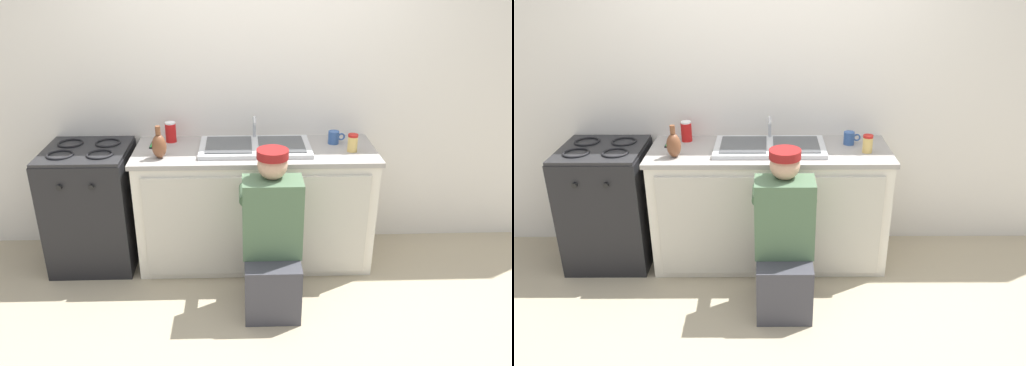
# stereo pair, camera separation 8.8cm
# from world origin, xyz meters

# --- Properties ---
(ground_plane) EXTENTS (12.00, 12.00, 0.00)m
(ground_plane) POSITION_xyz_m (0.00, 0.00, 0.00)
(ground_plane) COLOR tan
(back_wall) EXTENTS (6.00, 0.10, 2.50)m
(back_wall) POSITION_xyz_m (0.00, 0.65, 1.25)
(back_wall) COLOR silver
(back_wall) RESTS_ON ground_plane
(counter_cabinet) EXTENTS (1.71, 0.62, 0.87)m
(counter_cabinet) POSITION_xyz_m (0.00, 0.29, 0.44)
(counter_cabinet) COLOR silver
(counter_cabinet) RESTS_ON ground_plane
(countertop) EXTENTS (1.75, 0.62, 0.03)m
(countertop) POSITION_xyz_m (0.00, 0.30, 0.89)
(countertop) COLOR #9E9993
(countertop) RESTS_ON counter_cabinet
(sink_double_basin) EXTENTS (0.80, 0.44, 0.19)m
(sink_double_basin) POSITION_xyz_m (0.00, 0.30, 0.93)
(sink_double_basin) COLOR silver
(sink_double_basin) RESTS_ON countertop
(stove_range) EXTENTS (0.61, 0.62, 0.93)m
(stove_range) POSITION_xyz_m (-1.22, 0.30, 0.46)
(stove_range) COLOR black
(stove_range) RESTS_ON ground_plane
(plumber_person) EXTENTS (0.42, 0.61, 1.10)m
(plumber_person) POSITION_xyz_m (0.09, -0.31, 0.46)
(plumber_person) COLOR #3F3F47
(plumber_person) RESTS_ON ground_plane
(condiment_jar) EXTENTS (0.07, 0.07, 0.13)m
(condiment_jar) POSITION_xyz_m (0.69, 0.23, 0.97)
(condiment_jar) COLOR #DBB760
(condiment_jar) RESTS_ON countertop
(vase_decorative) EXTENTS (0.10, 0.10, 0.23)m
(vase_decorative) POSITION_xyz_m (-0.66, 0.14, 1.00)
(vase_decorative) COLOR brown
(vase_decorative) RESTS_ON countertop
(cell_phone) EXTENTS (0.07, 0.14, 0.01)m
(cell_phone) POSITION_xyz_m (-0.74, 0.40, 0.91)
(cell_phone) COLOR black
(cell_phone) RESTS_ON countertop
(coffee_mug) EXTENTS (0.13, 0.08, 0.10)m
(coffee_mug) POSITION_xyz_m (0.59, 0.40, 0.95)
(coffee_mug) COLOR #335699
(coffee_mug) RESTS_ON countertop
(soda_cup_red) EXTENTS (0.08, 0.08, 0.15)m
(soda_cup_red) POSITION_xyz_m (-0.63, 0.48, 0.98)
(soda_cup_red) COLOR red
(soda_cup_red) RESTS_ON countertop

